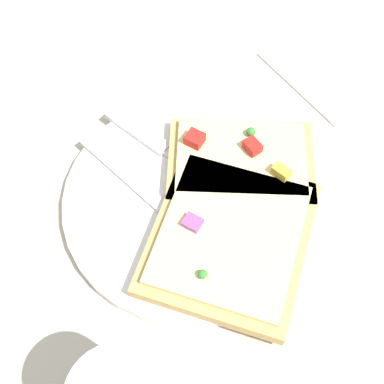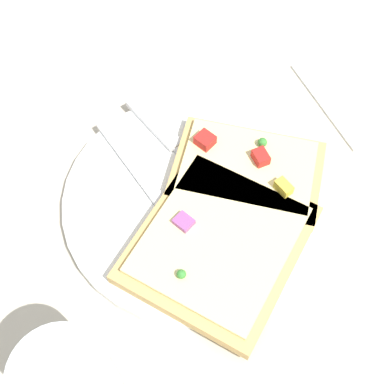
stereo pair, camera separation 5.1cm
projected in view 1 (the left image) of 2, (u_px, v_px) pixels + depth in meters
The scene contains 8 objects.
ground_plane at pixel (192, 203), 0.53m from camera, with size 4.00×4.00×0.00m, color #BCB29E.
plate at pixel (192, 200), 0.52m from camera, with size 0.25×0.25×0.01m.
fork at pixel (172, 216), 0.50m from camera, with size 0.23×0.06×0.01m.
knife at pixel (176, 153), 0.54m from camera, with size 0.21×0.07×0.01m.
pizza_slice_main at pixel (233, 235), 0.48m from camera, with size 0.20×0.21×0.03m.
pizza_slice_corner at pixel (243, 165), 0.52m from camera, with size 0.16×0.17×0.03m.
crumb_scatter at pixel (203, 226), 0.49m from camera, with size 0.13×0.06×0.01m.
napkin at pixel (320, 73), 0.61m from camera, with size 0.13×0.08×0.01m.
Camera 1 is at (-0.21, 0.15, 0.46)m, focal length 50.00 mm.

